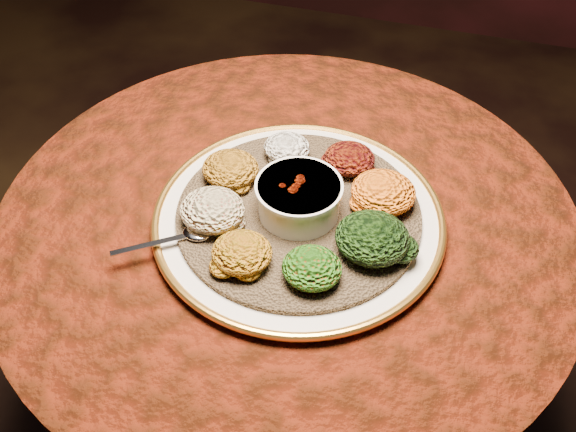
# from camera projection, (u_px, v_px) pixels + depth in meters

# --- Properties ---
(table) EXTENTS (0.96, 0.96, 0.73)m
(table) POSITION_uv_depth(u_px,v_px,m) (287.00, 280.00, 1.19)
(table) COLOR black
(table) RESTS_ON ground
(platter) EXTENTS (0.48, 0.48, 0.02)m
(platter) POSITION_uv_depth(u_px,v_px,m) (298.00, 218.00, 1.03)
(platter) COLOR beige
(platter) RESTS_ON table
(injera) EXTENTS (0.46, 0.46, 0.01)m
(injera) POSITION_uv_depth(u_px,v_px,m) (299.00, 213.00, 1.02)
(injera) COLOR brown
(injera) RESTS_ON platter
(stew_bowl) EXTENTS (0.14, 0.14, 0.06)m
(stew_bowl) POSITION_uv_depth(u_px,v_px,m) (299.00, 196.00, 0.99)
(stew_bowl) COLOR silver
(stew_bowl) RESTS_ON injera
(spoon) EXTENTS (0.13, 0.10, 0.01)m
(spoon) POSITION_uv_depth(u_px,v_px,m) (190.00, 235.00, 0.97)
(spoon) COLOR silver
(spoon) RESTS_ON injera
(portion_ayib) EXTENTS (0.08, 0.08, 0.04)m
(portion_ayib) POSITION_uv_depth(u_px,v_px,m) (287.00, 148.00, 1.10)
(portion_ayib) COLOR silver
(portion_ayib) RESTS_ON injera
(portion_kitfo) EXTENTS (0.09, 0.08, 0.04)m
(portion_kitfo) POSITION_uv_depth(u_px,v_px,m) (349.00, 159.00, 1.08)
(portion_kitfo) COLOR black
(portion_kitfo) RESTS_ON injera
(portion_tikil) EXTENTS (0.10, 0.10, 0.05)m
(portion_tikil) POSITION_uv_depth(u_px,v_px,m) (383.00, 192.00, 1.01)
(portion_tikil) COLOR #BA6F0F
(portion_tikil) RESTS_ON injera
(portion_gomen) EXTENTS (0.11, 0.11, 0.05)m
(portion_gomen) POSITION_uv_depth(u_px,v_px,m) (372.00, 238.00, 0.94)
(portion_gomen) COLOR black
(portion_gomen) RESTS_ON injera
(portion_mixveg) EXTENTS (0.09, 0.08, 0.04)m
(portion_mixveg) POSITION_uv_depth(u_px,v_px,m) (312.00, 268.00, 0.91)
(portion_mixveg) COLOR #9D250A
(portion_mixveg) RESTS_ON injera
(portion_kik) EXTENTS (0.09, 0.09, 0.04)m
(portion_kik) POSITION_uv_depth(u_px,v_px,m) (242.00, 253.00, 0.93)
(portion_kik) COLOR #A15C0E
(portion_kik) RESTS_ON injera
(portion_timatim) EXTENTS (0.10, 0.10, 0.05)m
(portion_timatim) POSITION_uv_depth(u_px,v_px,m) (212.00, 210.00, 0.99)
(portion_timatim) COLOR maroon
(portion_timatim) RESTS_ON injera
(portion_shiro) EXTENTS (0.09, 0.09, 0.05)m
(portion_shiro) POSITION_uv_depth(u_px,v_px,m) (230.00, 169.00, 1.05)
(portion_shiro) COLOR #9F6213
(portion_shiro) RESTS_ON injera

